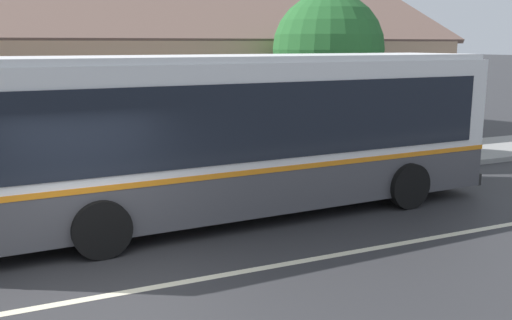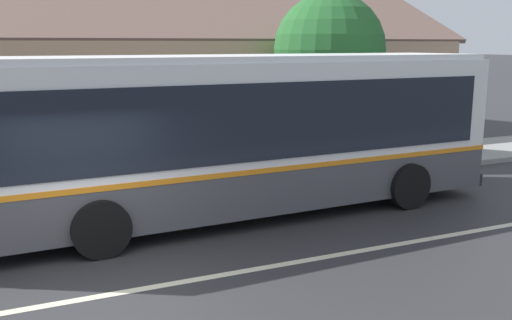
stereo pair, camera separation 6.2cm
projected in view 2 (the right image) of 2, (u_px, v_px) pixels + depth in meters
name	position (u px, v px, depth m)	size (l,w,h in m)	color
ground_plane	(103.00, 296.00, 8.11)	(300.00, 300.00, 0.00)	#2D2D30
sidewalk_far	(60.00, 193.00, 13.46)	(60.00, 3.00, 0.15)	gray
lane_divider_stripe	(103.00, 296.00, 8.11)	(60.00, 0.16, 0.01)	beige
community_building	(121.00, 89.00, 20.50)	(23.82, 8.75, 6.60)	tan
transit_bus	(239.00, 131.00, 11.69)	(11.43, 3.06, 3.30)	#47474C
bench_down_street	(54.00, 177.00, 12.93)	(1.51, 0.51, 0.94)	brown
street_tree_primary	(328.00, 53.00, 16.91)	(3.33, 3.33, 5.02)	#4C3828
bus_stop_sign	(430.00, 111.00, 16.30)	(0.36, 0.07, 2.40)	gray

